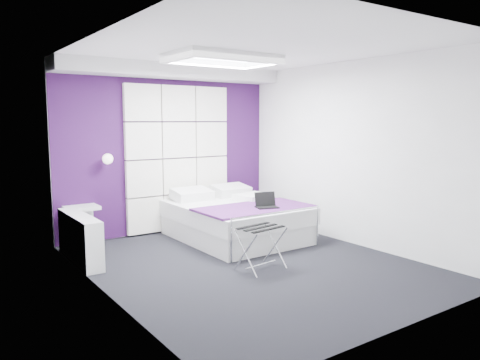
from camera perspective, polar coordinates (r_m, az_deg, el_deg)
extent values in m
plane|color=black|center=(5.88, 1.24, -10.20)|extent=(4.40, 4.40, 0.00)
plane|color=white|center=(5.67, 1.31, 15.74)|extent=(4.40, 4.40, 0.00)
plane|color=silver|center=(7.51, -8.71, 3.63)|extent=(3.60, 0.00, 3.60)
plane|color=silver|center=(4.79, -16.37, 1.42)|extent=(0.00, 4.40, 4.40)
plane|color=silver|center=(6.84, 13.54, 3.17)|extent=(0.00, 4.40, 4.40)
cube|color=#310E3F|center=(7.50, -8.67, 3.63)|extent=(3.58, 0.02, 2.58)
cube|color=silver|center=(7.31, -8.00, 12.97)|extent=(3.58, 0.50, 0.20)
sphere|color=white|center=(6.98, -15.93, 2.51)|extent=(0.15, 0.15, 0.15)
cube|color=silver|center=(6.22, -18.94, -6.75)|extent=(0.22, 1.20, 0.60)
cube|color=silver|center=(7.06, -0.53, -6.02)|extent=(1.53, 1.92, 0.29)
cube|color=silver|center=(7.00, -0.53, -3.92)|extent=(1.57, 1.96, 0.24)
cube|color=#52195F|center=(6.59, 1.81, -3.42)|extent=(1.63, 0.86, 0.03)
cube|color=silver|center=(6.91, -18.77, -3.23)|extent=(0.45, 0.35, 0.05)
cube|color=black|center=(5.55, 2.54, -5.80)|extent=(0.52, 0.38, 0.01)
cube|color=black|center=(6.53, 3.31, -3.33)|extent=(0.30, 0.21, 0.02)
cube|color=black|center=(6.59, 2.75, -2.27)|extent=(0.30, 0.01, 0.20)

